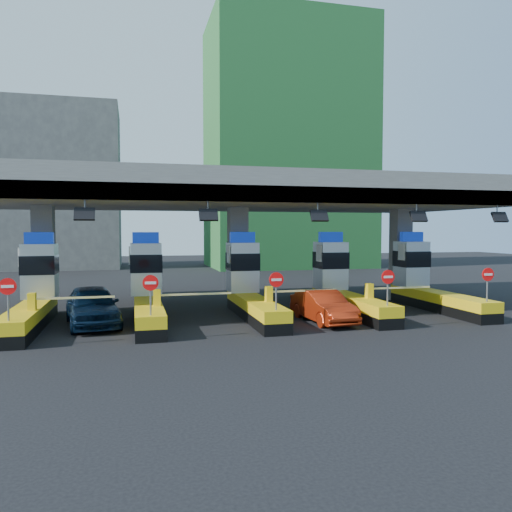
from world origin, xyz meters
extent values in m
plane|color=black|center=(0.00, 0.00, 0.00)|extent=(120.00, 120.00, 0.00)
cube|color=slate|center=(0.00, 3.00, 6.25)|extent=(28.00, 12.00, 1.50)
cube|color=#4C4C49|center=(0.00, -2.70, 5.85)|extent=(28.00, 0.60, 0.70)
cube|color=slate|center=(-10.00, 3.00, 2.75)|extent=(1.00, 1.00, 5.50)
cube|color=slate|center=(0.00, 3.00, 2.75)|extent=(1.00, 1.00, 5.50)
cube|color=slate|center=(10.00, 3.00, 2.75)|extent=(1.00, 1.00, 5.50)
cylinder|color=slate|center=(-7.50, -2.70, 5.25)|extent=(0.06, 0.06, 0.50)
cube|color=black|center=(-7.50, -2.90, 4.90)|extent=(0.80, 0.38, 0.54)
cylinder|color=slate|center=(-2.50, -2.70, 5.25)|extent=(0.06, 0.06, 0.50)
cube|color=black|center=(-2.50, -2.90, 4.90)|extent=(0.80, 0.38, 0.54)
cylinder|color=slate|center=(2.50, -2.70, 5.25)|extent=(0.06, 0.06, 0.50)
cube|color=black|center=(2.50, -2.90, 4.90)|extent=(0.80, 0.38, 0.54)
cylinder|color=slate|center=(7.50, -2.70, 5.25)|extent=(0.06, 0.06, 0.50)
cube|color=black|center=(7.50, -2.90, 4.90)|extent=(0.80, 0.38, 0.54)
cylinder|color=slate|center=(12.00, -2.70, 5.25)|extent=(0.06, 0.06, 0.50)
cube|color=black|center=(12.00, -2.90, 4.90)|extent=(0.80, 0.38, 0.54)
cube|color=black|center=(-10.00, -1.00, 0.25)|extent=(1.20, 8.00, 0.50)
cube|color=#E5B70C|center=(-10.00, -1.00, 0.75)|extent=(1.20, 8.00, 0.50)
cube|color=#9EA3A8|center=(-10.00, 1.80, 2.30)|extent=(1.50, 1.50, 2.60)
cube|color=black|center=(-10.00, 1.78, 2.60)|extent=(1.56, 1.56, 0.90)
cube|color=#0C2DBF|center=(-10.00, 1.80, 3.88)|extent=(1.30, 0.35, 0.55)
cube|color=white|center=(-10.80, 1.50, 3.00)|extent=(0.06, 0.70, 0.90)
cylinder|color=slate|center=(-10.00, -4.60, 1.65)|extent=(0.07, 0.07, 1.30)
cylinder|color=red|center=(-10.00, -4.63, 2.25)|extent=(0.60, 0.04, 0.60)
cube|color=white|center=(-10.00, -4.65, 2.25)|extent=(0.42, 0.02, 0.10)
cube|color=#E5B70C|center=(-9.65, -2.20, 1.35)|extent=(0.30, 0.35, 0.70)
cube|color=white|center=(-8.00, -2.20, 1.45)|extent=(3.20, 0.08, 0.08)
cube|color=black|center=(-5.00, -1.00, 0.25)|extent=(1.20, 8.00, 0.50)
cube|color=#E5B70C|center=(-5.00, -1.00, 0.75)|extent=(1.20, 8.00, 0.50)
cube|color=#9EA3A8|center=(-5.00, 1.80, 2.30)|extent=(1.50, 1.50, 2.60)
cube|color=black|center=(-5.00, 1.78, 2.60)|extent=(1.56, 1.56, 0.90)
cube|color=#0C2DBF|center=(-5.00, 1.80, 3.88)|extent=(1.30, 0.35, 0.55)
cube|color=white|center=(-5.80, 1.50, 3.00)|extent=(0.06, 0.70, 0.90)
cylinder|color=slate|center=(-5.00, -4.60, 1.65)|extent=(0.07, 0.07, 1.30)
cylinder|color=red|center=(-5.00, -4.63, 2.25)|extent=(0.60, 0.04, 0.60)
cube|color=white|center=(-5.00, -4.65, 2.25)|extent=(0.42, 0.02, 0.10)
cube|color=#E5B70C|center=(-4.65, -2.20, 1.35)|extent=(0.30, 0.35, 0.70)
cube|color=white|center=(-3.00, -2.20, 1.45)|extent=(3.20, 0.08, 0.08)
cube|color=black|center=(0.00, -1.00, 0.25)|extent=(1.20, 8.00, 0.50)
cube|color=#E5B70C|center=(0.00, -1.00, 0.75)|extent=(1.20, 8.00, 0.50)
cube|color=#9EA3A8|center=(0.00, 1.80, 2.30)|extent=(1.50, 1.50, 2.60)
cube|color=black|center=(0.00, 1.78, 2.60)|extent=(1.56, 1.56, 0.90)
cube|color=#0C2DBF|center=(0.00, 1.80, 3.88)|extent=(1.30, 0.35, 0.55)
cube|color=white|center=(-0.80, 1.50, 3.00)|extent=(0.06, 0.70, 0.90)
cylinder|color=slate|center=(0.00, -4.60, 1.65)|extent=(0.07, 0.07, 1.30)
cylinder|color=red|center=(0.00, -4.63, 2.25)|extent=(0.60, 0.04, 0.60)
cube|color=white|center=(0.00, -4.65, 2.25)|extent=(0.42, 0.02, 0.10)
cube|color=#E5B70C|center=(0.35, -2.20, 1.35)|extent=(0.30, 0.35, 0.70)
cube|color=white|center=(2.00, -2.20, 1.45)|extent=(3.20, 0.08, 0.08)
cube|color=black|center=(5.00, -1.00, 0.25)|extent=(1.20, 8.00, 0.50)
cube|color=#E5B70C|center=(5.00, -1.00, 0.75)|extent=(1.20, 8.00, 0.50)
cube|color=#9EA3A8|center=(5.00, 1.80, 2.30)|extent=(1.50, 1.50, 2.60)
cube|color=black|center=(5.00, 1.78, 2.60)|extent=(1.56, 1.56, 0.90)
cube|color=#0C2DBF|center=(5.00, 1.80, 3.88)|extent=(1.30, 0.35, 0.55)
cube|color=white|center=(4.20, 1.50, 3.00)|extent=(0.06, 0.70, 0.90)
cylinder|color=slate|center=(5.00, -4.60, 1.65)|extent=(0.07, 0.07, 1.30)
cylinder|color=red|center=(5.00, -4.63, 2.25)|extent=(0.60, 0.04, 0.60)
cube|color=white|center=(5.00, -4.65, 2.25)|extent=(0.42, 0.02, 0.10)
cube|color=#E5B70C|center=(5.35, -2.20, 1.35)|extent=(0.30, 0.35, 0.70)
cube|color=white|center=(7.00, -2.20, 1.45)|extent=(3.20, 0.08, 0.08)
cube|color=black|center=(10.00, -1.00, 0.25)|extent=(1.20, 8.00, 0.50)
cube|color=#E5B70C|center=(10.00, -1.00, 0.75)|extent=(1.20, 8.00, 0.50)
cube|color=#9EA3A8|center=(10.00, 1.80, 2.30)|extent=(1.50, 1.50, 2.60)
cube|color=black|center=(10.00, 1.78, 2.60)|extent=(1.56, 1.56, 0.90)
cube|color=#0C2DBF|center=(10.00, 1.80, 3.88)|extent=(1.30, 0.35, 0.55)
cube|color=white|center=(9.20, 1.50, 3.00)|extent=(0.06, 0.70, 0.90)
cylinder|color=slate|center=(10.00, -4.60, 1.65)|extent=(0.07, 0.07, 1.30)
cylinder|color=red|center=(10.00, -4.63, 2.25)|extent=(0.60, 0.04, 0.60)
cube|color=white|center=(10.00, -4.65, 2.25)|extent=(0.42, 0.02, 0.10)
cube|color=#E5B70C|center=(10.35, -2.20, 1.35)|extent=(0.30, 0.35, 0.70)
cube|color=white|center=(12.00, -2.20, 1.45)|extent=(3.20, 0.08, 0.08)
cube|color=#1E5926|center=(12.00, 32.00, 14.00)|extent=(18.00, 12.00, 28.00)
cube|color=#4C4C49|center=(-14.00, 36.00, 9.00)|extent=(14.00, 10.00, 18.00)
imported|color=black|center=(-7.42, -0.78, 0.90)|extent=(2.94, 5.53, 1.79)
imported|color=maroon|center=(2.89, -2.46, 0.74)|extent=(1.86, 4.57, 1.47)
camera|label=1|loc=(-5.64, -23.96, 4.27)|focal=35.00mm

